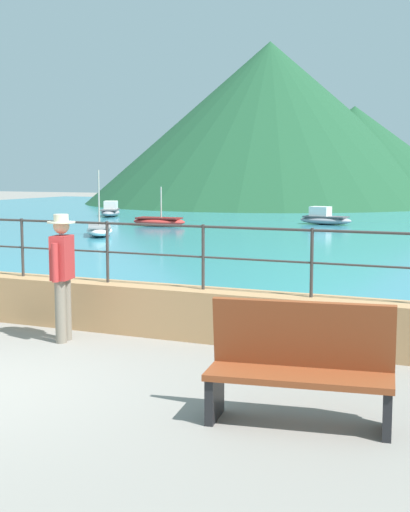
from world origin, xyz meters
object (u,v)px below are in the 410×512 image
bench_far (300,364)px  person_walking (62,271)px  boat_4 (325,218)px  boat_5 (159,221)px  boat_2 (99,230)px  boat_3 (110,211)px

bench_far → person_walking: 4.27m
bench_far → person_walking: (-3.86, 1.76, 0.42)m
boat_4 → boat_5: size_ratio=1.03×
person_walking → boat_2: size_ratio=0.72×
person_walking → boat_5: size_ratio=0.75×
boat_2 → boat_3: bearing=119.4°
bench_far → boat_2: bearing=127.8°
boat_3 → boat_5: bearing=-42.3°
person_walking → boat_4: 21.85m
bench_far → person_walking: size_ratio=1.01×
person_walking → boat_5: 19.81m
boat_2 → boat_5: size_ratio=1.03×
boat_2 → boat_3: boat_2 is taller
bench_far → person_walking: person_walking is taller
boat_2 → boat_4: size_ratio=1.00×
bench_far → boat_2: 19.09m
boat_4 → person_walking: bearing=-85.0°
person_walking → boat_4: size_ratio=0.73×
boat_2 → boat_4: (5.91, 8.43, 0.06)m
boat_2 → bench_far: bearing=-52.2°
person_walking → boat_2: boat_2 is taller
boat_4 → boat_5: (-6.05, -3.64, -0.07)m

